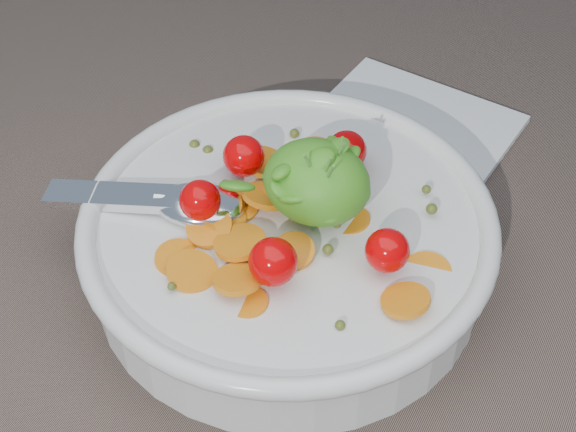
% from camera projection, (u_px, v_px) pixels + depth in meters
% --- Properties ---
extents(ground, '(6.00, 6.00, 0.00)m').
position_uv_depth(ground, '(284.00, 287.00, 0.64)').
color(ground, '#735F52').
rests_on(ground, ground).
extents(bowl, '(0.32, 0.29, 0.12)m').
position_uv_depth(bowl, '(288.00, 240.00, 0.63)').
color(bowl, silver).
rests_on(bowl, ground).
extents(napkin, '(0.18, 0.16, 0.01)m').
position_uv_depth(napkin, '(408.00, 130.00, 0.76)').
color(napkin, white).
rests_on(napkin, ground).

